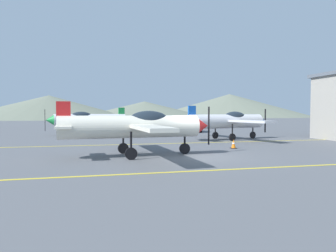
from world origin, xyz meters
The scene contains 11 objects.
ground_plane centered at (0.00, 0.00, 0.00)m, with size 400.00×400.00×0.00m, color #54565B.
apron_line_near centered at (0.00, -3.86, 0.01)m, with size 80.00×0.16×0.01m, color yellow.
apron_line_far centered at (0.00, 7.09, 0.01)m, with size 80.00×0.16×0.01m, color yellow.
airplane_near centered at (-3.28, 0.94, 1.63)m, with size 8.42×9.69×2.90m.
airplane_mid centered at (5.88, 9.28, 1.63)m, with size 8.49×9.66×2.90m.
airplane_far centered at (-6.13, 18.25, 1.63)m, with size 8.49×9.67×2.90m.
car_sedan centered at (6.11, 20.22, 0.84)m, with size 2.70×4.58×1.62m.
traffic_cone_front centered at (3.34, 2.98, 0.29)m, with size 0.36×0.36×0.59m.
hill_centerleft centered at (-22.45, 113.14, 4.56)m, with size 66.85×66.85×9.12m, color slate.
hill_centerright centered at (16.70, 120.82, 3.67)m, with size 60.76×60.76×7.34m, color slate.
hill_right centered at (68.35, 143.87, 6.34)m, with size 88.16×88.16×12.68m, color slate.
Camera 1 is at (-5.53, -15.48, 2.34)m, focal length 32.97 mm.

